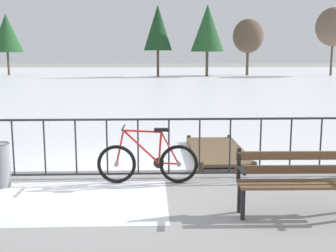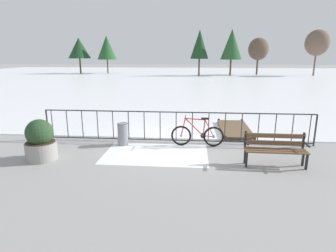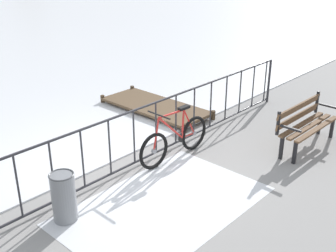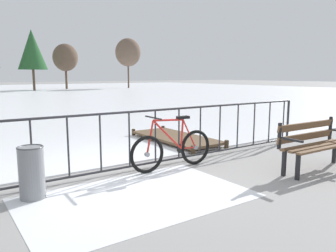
{
  "view_description": "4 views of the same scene",
  "coord_description": "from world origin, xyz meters",
  "px_view_note": "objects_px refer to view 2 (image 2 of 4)",
  "views": [
    {
      "loc": [
        0.77,
        -7.48,
        2.2
      ],
      "look_at": [
        1.06,
        -0.04,
        0.94
      ],
      "focal_mm": 46.74,
      "sensor_mm": 36.0,
      "label": 1
    },
    {
      "loc": [
        0.51,
        -9.15,
        2.9
      ],
      "look_at": [
        -0.21,
        -0.77,
        0.77
      ],
      "focal_mm": 30.16,
      "sensor_mm": 36.0,
      "label": 2
    },
    {
      "loc": [
        -4.43,
        -4.82,
        3.59
      ],
      "look_at": [
        0.09,
        -0.7,
        0.95
      ],
      "focal_mm": 45.17,
      "sensor_mm": 36.0,
      "label": 3
    },
    {
      "loc": [
        -2.68,
        -5.04,
        1.68
      ],
      "look_at": [
        0.95,
        0.18,
        0.7
      ],
      "focal_mm": 35.37,
      "sensor_mm": 36.0,
      "label": 4
    }
  ],
  "objects_px": {
    "bicycle_near_railing": "(197,135)",
    "planter_with_shrub": "(40,141)",
    "park_bench": "(275,147)",
    "trash_bin": "(123,134)"
  },
  "relations": [
    {
      "from": "park_bench",
      "to": "planter_with_shrub",
      "type": "relative_size",
      "value": 1.38
    },
    {
      "from": "bicycle_near_railing",
      "to": "trash_bin",
      "type": "distance_m",
      "value": 2.44
    },
    {
      "from": "trash_bin",
      "to": "planter_with_shrub",
      "type": "bearing_deg",
      "value": -142.78
    },
    {
      "from": "bicycle_near_railing",
      "to": "park_bench",
      "type": "xyz_separation_m",
      "value": [
        2.03,
        -1.48,
        0.14
      ]
    },
    {
      "from": "park_bench",
      "to": "trash_bin",
      "type": "distance_m",
      "value": 4.68
    },
    {
      "from": "park_bench",
      "to": "planter_with_shrub",
      "type": "height_order",
      "value": "planter_with_shrub"
    },
    {
      "from": "planter_with_shrub",
      "to": "trash_bin",
      "type": "xyz_separation_m",
      "value": [
        1.99,
        1.51,
        -0.17
      ]
    },
    {
      "from": "bicycle_near_railing",
      "to": "planter_with_shrub",
      "type": "height_order",
      "value": "planter_with_shrub"
    },
    {
      "from": "bicycle_near_railing",
      "to": "planter_with_shrub",
      "type": "bearing_deg",
      "value": -160.03
    },
    {
      "from": "park_bench",
      "to": "planter_with_shrub",
      "type": "distance_m",
      "value": 6.46
    }
  ]
}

